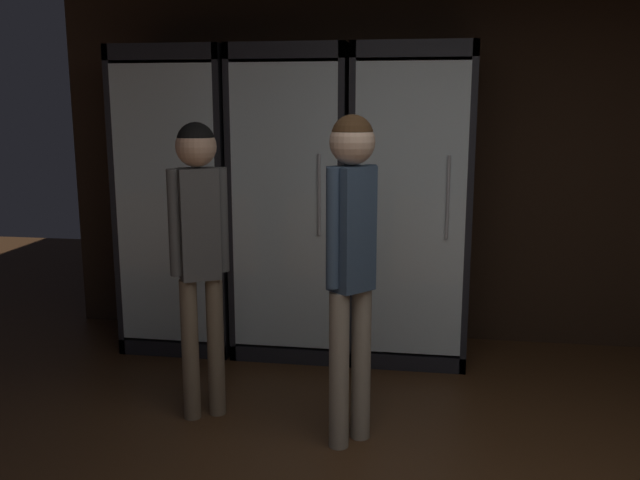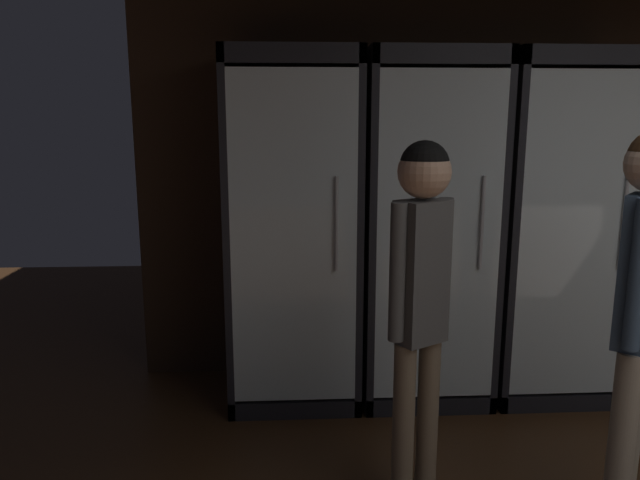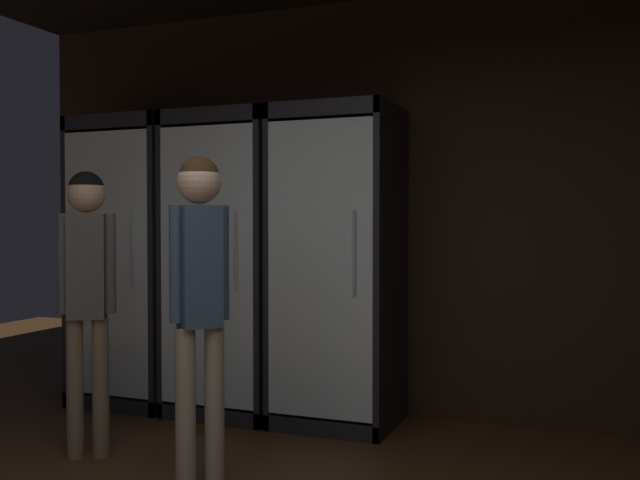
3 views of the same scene
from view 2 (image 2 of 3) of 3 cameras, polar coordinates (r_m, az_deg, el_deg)
The scene contains 5 objects.
wall_back at distance 4.28m, azimuth 25.77°, elevation 7.08°, with size 6.00×0.06×2.80m, color black.
cooler_far_left at distance 3.47m, azimuth -2.62°, elevation 0.61°, with size 0.75×0.69×2.03m.
cooler_left at distance 3.56m, azimuth 9.95°, elevation 0.80°, with size 0.75×0.69×2.03m.
cooler_center at distance 3.81m, azimuth 21.36°, elevation 0.84°, with size 0.75×0.69×2.03m.
shopper_near at distance 2.37m, azimuth 9.74°, elevation -4.03°, with size 0.28×0.22×1.57m.
Camera 2 is at (-2.05, -0.71, 1.64)m, focal length 32.92 mm.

